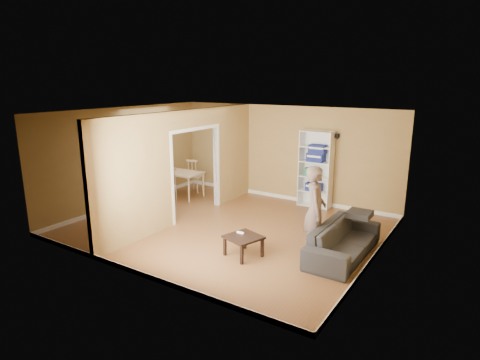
# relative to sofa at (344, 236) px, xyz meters

# --- Properties ---
(room_shell) EXTENTS (6.50, 6.50, 6.50)m
(room_shell) POSITION_rel_sofa_xyz_m (-2.70, 0.05, 0.89)
(room_shell) COLOR brown
(room_shell) RESTS_ON ground
(partition) EXTENTS (0.22, 5.50, 2.60)m
(partition) POSITION_rel_sofa_xyz_m (-3.90, 0.05, 0.89)
(partition) COLOR olive
(partition) RESTS_ON ground
(wall_speaker) EXTENTS (0.10, 0.10, 0.10)m
(wall_speaker) POSITION_rel_sofa_xyz_m (-1.20, 2.74, 1.49)
(wall_speaker) COLOR black
(wall_speaker) RESTS_ON room_shell
(sofa) EXTENTS (2.15, 0.93, 0.82)m
(sofa) POSITION_rel_sofa_xyz_m (0.00, 0.00, 0.00)
(sofa) COLOR black
(sofa) RESTS_ON ground
(person) EXTENTS (0.90, 0.82, 2.02)m
(person) POSITION_rel_sofa_xyz_m (-0.54, -0.15, 0.60)
(person) COLOR slate
(person) RESTS_ON ground
(bookshelf) EXTENTS (0.85, 0.37, 2.01)m
(bookshelf) POSITION_rel_sofa_xyz_m (-1.67, 2.66, 0.60)
(bookshelf) COLOR white
(bookshelf) RESTS_ON ground
(paper_box_navy_a) EXTENTS (0.40, 0.26, 0.21)m
(paper_box_navy_a) POSITION_rel_sofa_xyz_m (-1.70, 2.61, 0.12)
(paper_box_navy_a) COLOR navy
(paper_box_navy_a) RESTS_ON bookshelf
(paper_box_teal) EXTENTS (0.39, 0.25, 0.20)m
(paper_box_teal) POSITION_rel_sofa_xyz_m (-1.76, 2.61, 0.51)
(paper_box_teal) COLOR #1E705D
(paper_box_teal) RESTS_ON bookshelf
(paper_box_navy_b) EXTENTS (0.43, 0.28, 0.22)m
(paper_box_navy_b) POSITION_rel_sofa_xyz_m (-1.68, 2.61, 0.91)
(paper_box_navy_b) COLOR #1B1B4D
(paper_box_navy_b) RESTS_ON bookshelf
(paper_box_navy_c) EXTENTS (0.42, 0.28, 0.22)m
(paper_box_navy_c) POSITION_rel_sofa_xyz_m (-1.64, 2.61, 1.13)
(paper_box_navy_c) COLOR navy
(paper_box_navy_c) RESTS_ON bookshelf
(coffee_table) EXTENTS (0.60, 0.60, 0.40)m
(coffee_table) POSITION_rel_sofa_xyz_m (-1.59, -1.04, -0.07)
(coffee_table) COLOR black
(coffee_table) RESTS_ON ground
(game_controller) EXTENTS (0.15, 0.04, 0.03)m
(game_controller) POSITION_rel_sofa_xyz_m (-1.72, -0.95, 0.01)
(game_controller) COLOR white
(game_controller) RESTS_ON coffee_table
(dining_table) EXTENTS (1.16, 0.77, 0.72)m
(dining_table) POSITION_rel_sofa_xyz_m (-5.23, 1.40, 0.24)
(dining_table) COLOR tan
(dining_table) RESTS_ON ground
(chair_left) EXTENTS (0.49, 0.49, 1.00)m
(chair_left) POSITION_rel_sofa_xyz_m (-5.99, 1.43, 0.09)
(chair_left) COLOR #D4BA7F
(chair_left) RESTS_ON ground
(chair_near) EXTENTS (0.46, 0.46, 0.93)m
(chair_near) POSITION_rel_sofa_xyz_m (-5.21, 0.82, 0.06)
(chair_near) COLOR tan
(chair_near) RESTS_ON ground
(chair_far) EXTENTS (0.53, 0.53, 1.00)m
(chair_far) POSITION_rel_sofa_xyz_m (-5.26, 2.06, 0.09)
(chair_far) COLOR #D5B77F
(chair_far) RESTS_ON ground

